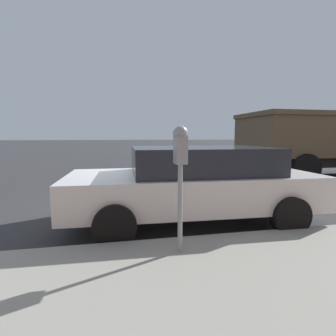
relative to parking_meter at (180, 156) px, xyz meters
The scene contains 3 objects.
ground_plane 2.99m from the parking_meter, ahead, with size 220.00×220.00×0.00m, color #333335.
parking_meter is the anchor object (origin of this frame).
car_white 1.77m from the parking_meter, 23.58° to the right, with size 2.25×4.58×1.40m.
Camera 1 is at (-5.79, 0.70, 1.61)m, focal length 28.00 mm.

